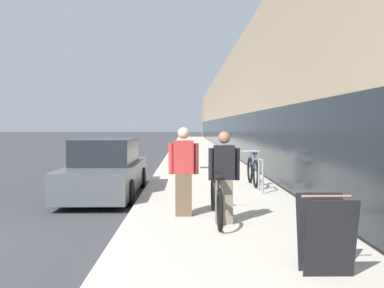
{
  "coord_description": "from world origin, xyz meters",
  "views": [
    {
      "loc": [
        4.57,
        -5.8,
        1.84
      ],
      "look_at": [
        4.82,
        12.19,
        1.04
      ],
      "focal_mm": 40.0,
      "sensor_mm": 36.0,
      "label": 1
    }
  ],
  "objects_px": {
    "cruiser_bike_nearest": "(253,171)",
    "sandwich_board_sign": "(326,234)",
    "tandem_bicycle": "(216,199)",
    "parked_sedan_curbside": "(106,170)",
    "person_rider": "(224,177)",
    "person_bystander": "(184,171)",
    "bike_rack_hoop": "(261,172)"
  },
  "relations": [
    {
      "from": "person_bystander",
      "to": "sandwich_board_sign",
      "type": "distance_m",
      "value": 3.55
    },
    {
      "from": "cruiser_bike_nearest",
      "to": "sandwich_board_sign",
      "type": "height_order",
      "value": "cruiser_bike_nearest"
    },
    {
      "from": "sandwich_board_sign",
      "to": "parked_sedan_curbside",
      "type": "bearing_deg",
      "value": 119.98
    },
    {
      "from": "tandem_bicycle",
      "to": "cruiser_bike_nearest",
      "type": "bearing_deg",
      "value": 72.91
    },
    {
      "from": "tandem_bicycle",
      "to": "sandwich_board_sign",
      "type": "height_order",
      "value": "sandwich_board_sign"
    },
    {
      "from": "person_rider",
      "to": "parked_sedan_curbside",
      "type": "relative_size",
      "value": 0.34
    },
    {
      "from": "person_bystander",
      "to": "sandwich_board_sign",
      "type": "relative_size",
      "value": 1.83
    },
    {
      "from": "person_bystander",
      "to": "cruiser_bike_nearest",
      "type": "height_order",
      "value": "person_bystander"
    },
    {
      "from": "bike_rack_hoop",
      "to": "cruiser_bike_nearest",
      "type": "height_order",
      "value": "cruiser_bike_nearest"
    },
    {
      "from": "person_bystander",
      "to": "parked_sedan_curbside",
      "type": "xyz_separation_m",
      "value": [
        -2.04,
        3.22,
        -0.31
      ]
    },
    {
      "from": "cruiser_bike_nearest",
      "to": "tandem_bicycle",
      "type": "bearing_deg",
      "value": -107.09
    },
    {
      "from": "tandem_bicycle",
      "to": "person_rider",
      "type": "distance_m",
      "value": 0.52
    },
    {
      "from": "bike_rack_hoop",
      "to": "sandwich_board_sign",
      "type": "relative_size",
      "value": 0.94
    },
    {
      "from": "person_bystander",
      "to": "bike_rack_hoop",
      "type": "relative_size",
      "value": 1.95
    },
    {
      "from": "bike_rack_hoop",
      "to": "sandwich_board_sign",
      "type": "xyz_separation_m",
      "value": [
        -0.3,
        -5.9,
        -0.06
      ]
    },
    {
      "from": "person_bystander",
      "to": "cruiser_bike_nearest",
      "type": "relative_size",
      "value": 0.93
    },
    {
      "from": "tandem_bicycle",
      "to": "person_rider",
      "type": "relative_size",
      "value": 1.5
    },
    {
      "from": "cruiser_bike_nearest",
      "to": "sandwich_board_sign",
      "type": "distance_m",
      "value": 7.14
    },
    {
      "from": "person_rider",
      "to": "person_bystander",
      "type": "bearing_deg",
      "value": 137.58
    },
    {
      "from": "person_bystander",
      "to": "bike_rack_hoop",
      "type": "height_order",
      "value": "person_bystander"
    },
    {
      "from": "person_rider",
      "to": "parked_sedan_curbside",
      "type": "height_order",
      "value": "person_rider"
    },
    {
      "from": "person_rider",
      "to": "bike_rack_hoop",
      "type": "xyz_separation_m",
      "value": [
        1.23,
        3.4,
        -0.28
      ]
    },
    {
      "from": "person_rider",
      "to": "sandwich_board_sign",
      "type": "relative_size",
      "value": 1.75
    },
    {
      "from": "person_bystander",
      "to": "cruiser_bike_nearest",
      "type": "distance_m",
      "value": 4.45
    },
    {
      "from": "bike_rack_hoop",
      "to": "parked_sedan_curbside",
      "type": "height_order",
      "value": "parked_sedan_curbside"
    },
    {
      "from": "cruiser_bike_nearest",
      "to": "parked_sedan_curbside",
      "type": "height_order",
      "value": "parked_sedan_curbside"
    },
    {
      "from": "bike_rack_hoop",
      "to": "person_rider",
      "type": "bearing_deg",
      "value": -109.91
    },
    {
      "from": "person_rider",
      "to": "bike_rack_hoop",
      "type": "bearing_deg",
      "value": 70.09
    },
    {
      "from": "tandem_bicycle",
      "to": "parked_sedan_curbside",
      "type": "height_order",
      "value": "parked_sedan_curbside"
    },
    {
      "from": "bike_rack_hoop",
      "to": "sandwich_board_sign",
      "type": "distance_m",
      "value": 5.91
    },
    {
      "from": "tandem_bicycle",
      "to": "parked_sedan_curbside",
      "type": "relative_size",
      "value": 0.5
    },
    {
      "from": "person_rider",
      "to": "sandwich_board_sign",
      "type": "height_order",
      "value": "person_rider"
    }
  ]
}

